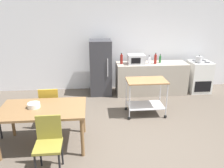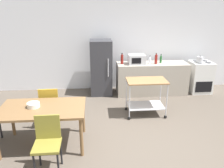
% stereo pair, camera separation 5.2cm
% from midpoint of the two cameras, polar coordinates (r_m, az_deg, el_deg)
% --- Properties ---
extents(ground_plane, '(12.00, 12.00, 0.00)m').
position_cam_midpoint_polar(ground_plane, '(4.41, 6.48, -14.98)').
color(ground_plane, brown).
extents(back_wall, '(8.40, 0.12, 2.90)m').
position_cam_midpoint_polar(back_wall, '(6.89, 1.90, 10.70)').
color(back_wall, white).
rests_on(back_wall, ground_plane).
extents(kitchen_counter, '(2.00, 0.64, 0.90)m').
position_cam_midpoint_polar(kitchen_counter, '(6.70, 10.05, 1.39)').
color(kitchen_counter, '#A89E8E').
rests_on(kitchen_counter, ground_plane).
extents(dining_table, '(1.50, 0.90, 0.75)m').
position_cam_midpoint_polar(dining_table, '(4.26, -16.58, -6.63)').
color(dining_table, brown).
rests_on(dining_table, ground_plane).
extents(chair_mustard, '(0.41, 0.41, 0.89)m').
position_cam_midpoint_polar(chair_mustard, '(4.92, -14.86, -4.86)').
color(chair_mustard, gold).
rests_on(chair_mustard, ground_plane).
extents(chair_olive, '(0.40, 0.40, 0.89)m').
position_cam_midpoint_polar(chair_olive, '(3.70, -15.37, -13.44)').
color(chair_olive, olive).
rests_on(chair_olive, ground_plane).
extents(stove_oven, '(0.60, 0.61, 0.92)m').
position_cam_midpoint_polar(stove_oven, '(7.22, 21.23, 1.66)').
color(stove_oven, white).
rests_on(stove_oven, ground_plane).
extents(refrigerator, '(0.60, 0.63, 1.55)m').
position_cam_midpoint_polar(refrigerator, '(6.50, -2.51, 4.09)').
color(refrigerator, '#333338').
rests_on(refrigerator, ground_plane).
extents(kitchen_cart, '(0.91, 0.57, 0.85)m').
position_cam_midpoint_polar(kitchen_cart, '(5.33, 8.76, -1.84)').
color(kitchen_cart, olive).
rests_on(kitchen_cart, ground_plane).
extents(bottle_soda, '(0.07, 0.07, 0.30)m').
position_cam_midpoint_polar(bottle_soda, '(6.38, 2.73, 6.17)').
color(bottle_soda, maroon).
rests_on(bottle_soda, kitchen_counter).
extents(microwave, '(0.46, 0.35, 0.26)m').
position_cam_midpoint_polar(microwave, '(6.41, 6.40, 6.12)').
color(microwave, silver).
rests_on(microwave, kitchen_counter).
extents(bottle_wine, '(0.07, 0.07, 0.23)m').
position_cam_midpoint_polar(bottle_wine, '(6.45, 9.61, 5.77)').
color(bottle_wine, silver).
rests_on(bottle_wine, kitchen_counter).
extents(bottle_vinegar, '(0.07, 0.07, 0.30)m').
position_cam_midpoint_polar(bottle_vinegar, '(6.49, 11.13, 6.06)').
color(bottle_vinegar, maroon).
rests_on(bottle_vinegar, kitchen_counter).
extents(bottle_sparkling_water, '(0.06, 0.06, 0.25)m').
position_cam_midpoint_polar(bottle_sparkling_water, '(6.64, 12.26, 6.03)').
color(bottle_sparkling_water, '#1E6628').
rests_on(bottle_sparkling_water, kitchen_counter).
extents(fruit_bowl, '(0.22, 0.22, 0.08)m').
position_cam_midpoint_polar(fruit_bowl, '(4.28, -18.66, -4.97)').
color(fruit_bowl, white).
rests_on(fruit_bowl, dining_table).
extents(kettle, '(0.24, 0.17, 0.19)m').
position_cam_midpoint_polar(kettle, '(6.95, 21.22, 5.71)').
color(kettle, silver).
rests_on(kettle, stove_oven).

